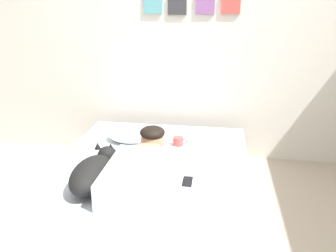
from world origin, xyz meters
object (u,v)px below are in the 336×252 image
(bed, at_px, (149,194))
(person_lying, at_px, (143,166))
(pillow, at_px, (136,136))
(coffee_cup, at_px, (178,141))
(cell_phone, at_px, (187,181))
(dog, at_px, (94,172))

(bed, bearing_deg, person_lying, -95.43)
(pillow, bearing_deg, coffee_cup, -4.86)
(person_lying, height_order, coffee_cup, person_lying)
(bed, height_order, pillow, pillow)
(cell_phone, bearing_deg, dog, -167.22)
(person_lying, xyz_separation_m, coffee_cup, (0.17, 0.65, -0.07))
(pillow, relative_size, person_lying, 0.57)
(bed, height_order, person_lying, person_lying)
(person_lying, bearing_deg, cell_phone, 1.31)
(bed, height_order, dog, dog)
(person_lying, relative_size, coffee_cup, 7.36)
(person_lying, distance_m, dog, 0.34)
(person_lying, height_order, cell_phone, person_lying)
(pillow, relative_size, coffee_cup, 4.16)
(person_lying, height_order, dog, person_lying)
(bed, height_order, cell_phone, cell_phone)
(pillow, bearing_deg, cell_phone, -52.00)
(pillow, bearing_deg, person_lying, -72.82)
(dog, bearing_deg, person_lying, 23.46)
(bed, distance_m, pillow, 0.65)
(person_lying, bearing_deg, coffee_cup, 75.03)
(bed, distance_m, dog, 0.52)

